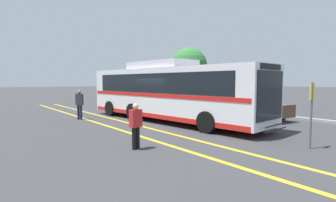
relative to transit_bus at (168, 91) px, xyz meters
name	(u,v)px	position (x,y,z in m)	size (l,w,h in m)	color
ground_plane	(163,122)	(0.01, -0.38, -1.78)	(220.00, 220.00, 0.00)	#38383A
lane_strip_0	(136,125)	(0.02, -2.20, -1.77)	(0.20, 32.31, 0.01)	gold
lane_strip_1	(112,127)	(0.02, -3.57, -1.77)	(0.20, 32.31, 0.01)	gold
curb_strip	(240,112)	(0.02, 6.81, -1.70)	(40.31, 0.36, 0.15)	#99999E
transit_bus	(168,91)	(0.00, 0.00, 0.00)	(12.79, 3.75, 3.54)	silver
parked_car_0	(142,97)	(-11.11, 5.17, -1.06)	(4.89, 2.16, 1.42)	olive
parked_car_1	(184,101)	(-4.15, 4.89, -1.06)	(4.72, 2.15, 1.40)	#4C3823
parked_car_2	(253,107)	(2.55, 4.78, -1.02)	(4.72, 2.11, 1.50)	#4C3823
pedestrian_0	(136,123)	(4.42, -4.81, -0.88)	(0.28, 0.45, 1.59)	black
pedestrian_1	(80,103)	(-3.82, -3.89, -0.73)	(0.45, 0.45, 1.82)	#191E38
bus_stop_sign	(311,107)	(8.07, 0.03, -0.31)	(0.07, 0.40, 2.31)	#59595E
tree_0	(189,66)	(-10.27, 11.03, 2.34)	(4.15, 4.15, 6.20)	#513823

